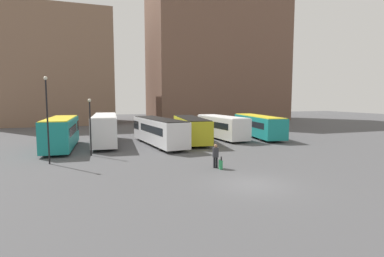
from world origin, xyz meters
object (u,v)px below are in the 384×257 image
object	(u,v)px
bus_1	(105,128)
lamp_post_0	(47,114)
bus_0	(61,132)
suitcase	(221,165)
bus_3	(191,128)
bus_2	(158,130)
lamp_post_1	(90,122)
traveler	(216,154)
bus_5	(258,125)
bus_4	(222,126)

from	to	relation	value
bus_1	lamp_post_0	distance (m)	10.33
bus_0	suitcase	bearing A→B (deg)	-135.35
suitcase	bus_3	bearing A→B (deg)	-2.06
bus_2	lamp_post_1	xyz separation A→B (m)	(-6.92, -3.97, 1.40)
bus_0	lamp_post_0	distance (m)	7.43
bus_1	suitcase	distance (m)	16.52
bus_1	bus_2	size ratio (longest dim) A/B	0.97
bus_0	traveler	world-z (taller)	bus_0
bus_5	lamp_post_1	world-z (taller)	lamp_post_1
bus_5	suitcase	world-z (taller)	bus_5
bus_4	lamp_post_0	distance (m)	20.75
bus_0	bus_5	bearing A→B (deg)	-82.75
bus_2	lamp_post_0	size ratio (longest dim) A/B	1.72
bus_3	bus_4	bearing A→B (deg)	-68.51
bus_4	lamp_post_1	distance (m)	16.86
suitcase	bus_2	bearing A→B (deg)	15.99
bus_3	lamp_post_1	size ratio (longest dim) A/B	2.25
lamp_post_0	suitcase	bearing A→B (deg)	-26.25
bus_5	bus_3	bearing A→B (deg)	103.79
bus_2	bus_5	bearing A→B (deg)	-87.10
bus_2	traveler	world-z (taller)	bus_2
bus_2	lamp_post_0	xyz separation A→B (m)	(-9.98, -6.48, 2.27)
bus_5	bus_4	bearing A→B (deg)	96.26
bus_0	bus_5	distance (m)	23.37
bus_3	lamp_post_1	distance (m)	12.39
bus_4	lamp_post_0	bearing A→B (deg)	112.37
bus_0	bus_4	world-z (taller)	bus_0
bus_1	bus_3	bearing A→B (deg)	-92.53
lamp_post_1	bus_3	bearing A→B (deg)	25.97
bus_3	lamp_post_0	bearing A→B (deg)	126.90
bus_0	bus_1	distance (m)	4.68
bus_3	bus_5	bearing A→B (deg)	-76.87
bus_5	suitcase	xyz separation A→B (m)	(-11.86, -14.61, -1.21)
bus_1	lamp_post_1	xyz separation A→B (m)	(-1.52, -6.50, 1.22)
traveler	lamp_post_1	distance (m)	11.73
bus_4	suitcase	bearing A→B (deg)	151.82
bus_1	bus_5	size ratio (longest dim) A/B	0.95
bus_0	bus_3	bearing A→B (deg)	-83.62
traveler	bus_5	bearing A→B (deg)	-32.72
bus_4	bus_2	bearing A→B (deg)	102.82
bus_4	lamp_post_0	size ratio (longest dim) A/B	1.43
bus_0	suitcase	distance (m)	17.30
bus_5	suitcase	distance (m)	18.85
bus_3	bus_5	size ratio (longest dim) A/B	0.97
bus_3	bus_1	bearing A→B (deg)	91.03
bus_4	bus_5	distance (m)	5.06
bus_2	lamp_post_1	bearing A→B (deg)	113.07
traveler	suitcase	world-z (taller)	traveler
bus_1	bus_5	world-z (taller)	bus_1
bus_3	bus_4	xyz separation A→B (m)	(4.43, 1.09, -0.01)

